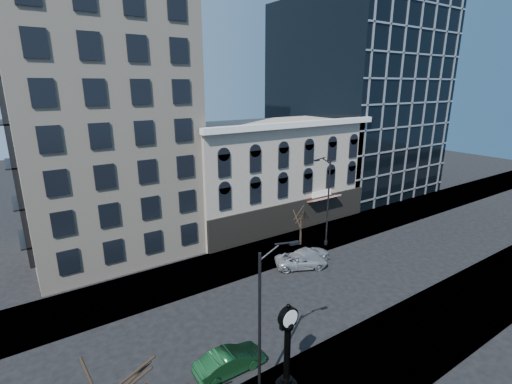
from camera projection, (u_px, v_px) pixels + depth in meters
ground at (264, 312)px, 27.54m from camera, size 160.00×160.00×0.00m
sidewalk_far at (213, 269)px, 33.89m from camera, size 160.00×6.00×0.12m
sidewalk_near at (345, 379)px, 21.16m from camera, size 160.00×6.00×0.12m
cream_tower at (92, 50)px, 33.89m from camera, size 15.90×15.40×42.50m
victorian_row at (269, 172)px, 44.97m from camera, size 22.60×11.19×12.50m
glass_office at (355, 100)px, 57.50m from camera, size 20.00×20.15×28.00m
street_clock at (287, 352)px, 19.75m from camera, size 1.21×1.21×5.33m
street_lamp_near at (272, 282)px, 18.32m from camera, size 2.30×0.61×8.93m
street_lamp_far at (325, 179)px, 36.44m from camera, size 2.48×0.39×9.58m
bare_tree_far at (301, 212)px, 37.87m from camera, size 2.81×2.81×4.83m
car_near_b at (230, 361)px, 21.65m from camera, size 4.25×1.54×1.39m
car_far_a at (301, 260)px, 34.13m from camera, size 5.27×3.99×1.33m
car_far_b at (308, 256)px, 35.00m from camera, size 5.11×2.49×1.43m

